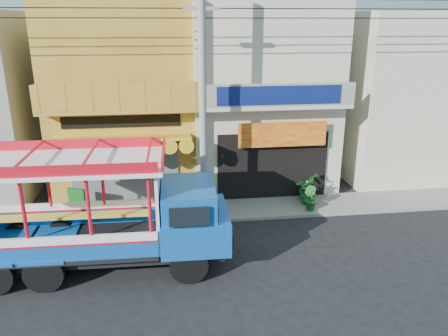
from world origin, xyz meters
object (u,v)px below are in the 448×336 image
(songthaew_truck, at_px, (115,213))
(green_sign, at_px, (77,204))
(potted_plant_a, at_px, (307,187))
(potted_plant_b, at_px, (310,198))
(utility_pole, at_px, (207,87))
(potted_plant_c, at_px, (308,191))

(songthaew_truck, bearing_deg, green_sign, 116.47)
(songthaew_truck, bearing_deg, potted_plant_a, 29.52)
(green_sign, relative_size, potted_plant_a, 0.98)
(potted_plant_a, bearing_deg, potted_plant_b, -161.55)
(utility_pole, relative_size, songthaew_truck, 3.46)
(utility_pole, relative_size, potted_plant_c, 25.31)
(potted_plant_b, distance_m, potted_plant_c, 0.61)
(songthaew_truck, distance_m, potted_plant_b, 7.84)
(songthaew_truck, distance_m, potted_plant_a, 8.43)
(potted_plant_b, bearing_deg, utility_pole, 74.18)
(green_sign, height_order, potted_plant_c, potted_plant_c)
(green_sign, bearing_deg, potted_plant_a, 2.20)
(utility_pole, bearing_deg, potted_plant_b, 2.23)
(songthaew_truck, xyz_separation_m, green_sign, (-1.87, 3.77, -1.23))
(potted_plant_a, xyz_separation_m, potted_plant_c, (-0.05, -0.41, -0.01))
(potted_plant_b, relative_size, potted_plant_c, 0.88)
(green_sign, relative_size, potted_plant_c, 0.99)
(utility_pole, bearing_deg, potted_plant_c, 10.23)
(utility_pole, relative_size, green_sign, 25.45)
(utility_pole, relative_size, potted_plant_a, 25.06)
(green_sign, xyz_separation_m, potted_plant_a, (9.14, 0.35, 0.10))
(utility_pole, xyz_separation_m, green_sign, (-4.94, 0.81, -4.45))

